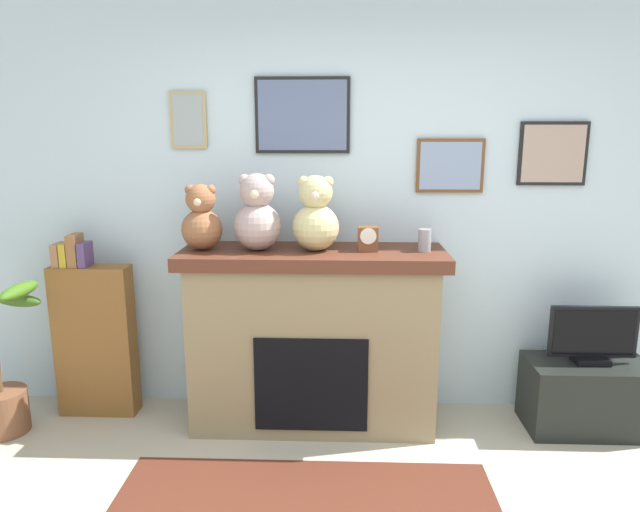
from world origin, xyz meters
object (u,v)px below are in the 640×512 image
(television, at_px, (593,336))
(teddy_bear_cream, at_px, (202,220))
(teddy_bear_grey, at_px, (316,217))
(tv_stand, at_px, (586,396))
(bookshelf, at_px, (94,336))
(teddy_bear_brown, at_px, (257,216))
(fireplace, at_px, (313,337))
(candle_jar, at_px, (425,240))
(mantel_clock, at_px, (368,239))

(television, distance_m, teddy_bear_cream, 2.46)
(television, relative_size, teddy_bear_grey, 1.17)
(teddy_bear_grey, bearing_deg, tv_stand, -0.59)
(bookshelf, xyz_separation_m, teddy_bear_grey, (1.44, -0.08, 0.80))
(tv_stand, xyz_separation_m, teddy_bear_cream, (-2.36, 0.02, 1.08))
(bookshelf, bearing_deg, tv_stand, -1.84)
(teddy_bear_brown, bearing_deg, fireplace, 3.18)
(candle_jar, relative_size, teddy_bear_cream, 0.34)
(candle_jar, relative_size, teddy_bear_grey, 0.30)
(fireplace, relative_size, teddy_bear_cream, 4.05)
(teddy_bear_grey, bearing_deg, teddy_bear_brown, -180.00)
(fireplace, bearing_deg, tv_stand, -1.20)
(tv_stand, xyz_separation_m, mantel_clock, (-1.37, 0.02, 0.98))
(bookshelf, bearing_deg, candle_jar, -2.25)
(teddy_bear_cream, bearing_deg, tv_stand, -0.42)
(candle_jar, bearing_deg, mantel_clock, -179.72)
(television, height_order, teddy_bear_brown, teddy_bear_brown)
(television, distance_m, teddy_bear_brown, 2.15)
(television, height_order, teddy_bear_cream, teddy_bear_cream)
(teddy_bear_cream, bearing_deg, fireplace, 1.57)
(fireplace, bearing_deg, teddy_bear_brown, -176.82)
(fireplace, xyz_separation_m, candle_jar, (0.67, -0.02, 0.62))
(mantel_clock, height_order, teddy_bear_grey, teddy_bear_grey)
(tv_stand, bearing_deg, candle_jar, 179.01)
(teddy_bear_cream, relative_size, teddy_bear_grey, 0.88)
(tv_stand, distance_m, teddy_bear_grey, 2.01)
(teddy_bear_grey, bearing_deg, bookshelf, 176.71)
(television, bearing_deg, teddy_bear_grey, 179.36)
(television, xyz_separation_m, candle_jar, (-1.03, 0.02, 0.58))
(bookshelf, xyz_separation_m, teddy_bear_cream, (0.75, -0.08, 0.77))
(candle_jar, bearing_deg, teddy_bear_grey, -179.95)
(television, bearing_deg, teddy_bear_brown, 179.47)
(fireplace, height_order, teddy_bear_brown, teddy_bear_brown)
(teddy_bear_brown, bearing_deg, teddy_bear_grey, 0.00)
(tv_stand, bearing_deg, teddy_bear_cream, 179.58)
(tv_stand, bearing_deg, mantel_clock, 179.32)
(television, relative_size, teddy_bear_cream, 1.33)
(bookshelf, distance_m, mantel_clock, 1.87)
(fireplace, height_order, mantel_clock, mantel_clock)
(mantel_clock, xyz_separation_m, teddy_bear_cream, (-0.99, 0.00, 0.10))
(fireplace, bearing_deg, mantel_clock, -3.36)
(television, distance_m, mantel_clock, 1.49)
(teddy_bear_brown, height_order, teddy_bear_grey, teddy_bear_brown)
(bookshelf, distance_m, candle_jar, 2.19)
(fireplace, distance_m, tv_stand, 1.73)
(candle_jar, relative_size, teddy_bear_brown, 0.29)
(teddy_bear_grey, bearing_deg, television, -0.64)
(mantel_clock, height_order, teddy_bear_brown, teddy_bear_brown)
(teddy_bear_cream, relative_size, teddy_bear_brown, 0.86)
(bookshelf, relative_size, candle_jar, 8.97)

